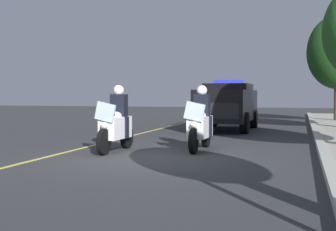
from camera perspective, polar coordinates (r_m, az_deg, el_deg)
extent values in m
plane|color=#333335|center=(10.93, -2.79, -5.18)|extent=(80.00, 80.00, 0.00)
cube|color=#B7B5AD|center=(10.36, 18.85, -5.34)|extent=(48.00, 0.24, 0.15)
cube|color=#E0D14C|center=(11.85, -13.30, -4.61)|extent=(48.00, 0.12, 0.01)
cylinder|color=black|center=(11.42, -7.86, -3.24)|extent=(0.64, 0.13, 0.64)
cylinder|color=black|center=(12.80, -5.07, -2.59)|extent=(0.64, 0.15, 0.64)
cube|color=white|center=(12.06, -6.43, -1.49)|extent=(1.21, 0.45, 0.56)
ellipsoid|color=white|center=(12.00, -6.53, -0.08)|extent=(0.56, 0.33, 0.24)
cube|color=silver|center=(11.46, -7.68, 0.44)|extent=(0.07, 0.56, 0.53)
sphere|color=#F9F4CC|center=(11.43, -7.79, -1.23)|extent=(0.17, 0.17, 0.17)
sphere|color=red|center=(11.65, -8.13, 0.13)|extent=(0.09, 0.09, 0.09)
sphere|color=#1933F2|center=(11.52, -6.68, 0.11)|extent=(0.09, 0.09, 0.09)
cube|color=black|center=(12.25, -6.02, 1.20)|extent=(0.28, 0.40, 0.60)
cube|color=black|center=(12.14, -5.25, -1.45)|extent=(0.18, 0.14, 0.56)
cube|color=black|center=(12.30, -6.98, -1.41)|extent=(0.18, 0.14, 0.56)
sphere|color=silver|center=(12.22, -6.07, 3.07)|extent=(0.28, 0.28, 0.28)
cylinder|color=black|center=(11.60, 3.14, -3.13)|extent=(0.64, 0.13, 0.64)
cylinder|color=black|center=(13.06, 4.69, -2.48)|extent=(0.64, 0.15, 0.64)
cube|color=white|center=(12.28, 3.94, -1.40)|extent=(1.21, 0.45, 0.56)
ellipsoid|color=white|center=(12.22, 3.90, -0.01)|extent=(0.56, 0.33, 0.24)
cube|color=silver|center=(11.65, 3.27, 0.49)|extent=(0.07, 0.56, 0.53)
sphere|color=#F9F4CC|center=(11.61, 3.19, -1.14)|extent=(0.17, 0.17, 0.17)
sphere|color=red|center=(11.81, 2.66, 0.19)|extent=(0.09, 0.09, 0.09)
sphere|color=#1933F2|center=(11.74, 4.17, 0.17)|extent=(0.09, 0.09, 0.09)
cube|color=black|center=(12.48, 4.19, 1.24)|extent=(0.28, 0.40, 0.60)
cube|color=black|center=(12.41, 5.02, -1.36)|extent=(0.18, 0.14, 0.56)
cube|color=black|center=(12.49, 3.22, -1.33)|extent=(0.18, 0.14, 0.56)
sphere|color=silver|center=(12.46, 4.17, 3.07)|extent=(0.28, 0.28, 0.28)
cube|color=black|center=(19.21, 7.30, 1.26)|extent=(4.92, 1.96, 1.24)
cube|color=black|center=(19.50, 7.45, 3.34)|extent=(2.42, 1.78, 0.36)
cube|color=#2633D8|center=(19.31, 7.36, 4.12)|extent=(0.29, 1.20, 0.14)
cube|color=black|center=(16.85, 5.96, 0.59)|extent=(0.14, 1.62, 0.56)
cylinder|color=black|center=(17.57, 9.35, -0.91)|extent=(0.80, 0.29, 0.80)
cylinder|color=black|center=(17.89, 3.63, -0.82)|extent=(0.80, 0.29, 0.80)
cylinder|color=black|center=(20.65, 10.45, -0.38)|extent=(0.80, 0.29, 0.80)
cylinder|color=black|center=(20.92, 5.55, -0.31)|extent=(0.80, 0.29, 0.80)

